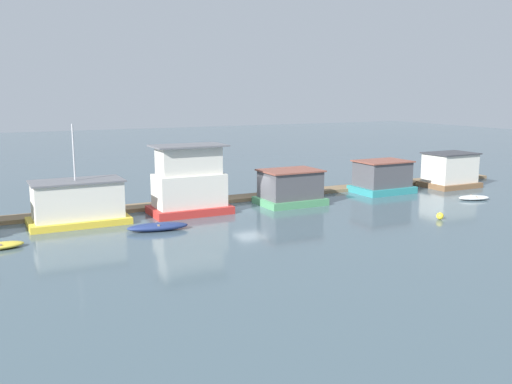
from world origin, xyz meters
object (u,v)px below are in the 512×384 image
Objects in this scene: houseboat_red at (189,183)px; buoy_yellow at (440,216)px; houseboat_green at (290,188)px; dinghy_yellow at (0,246)px; houseboat_teal at (382,177)px; dinghy_navy at (158,227)px; dinghy_white at (474,198)px; houseboat_yellow at (78,203)px; houseboat_brown at (450,170)px.

buoy_yellow is at bearing -33.50° from houseboat_red.
houseboat_green reaches higher than dinghy_yellow.
houseboat_teal is 33.52m from dinghy_yellow.
dinghy_navy is 8.03× the size of buoy_yellow.
dinghy_navy is 1.41× the size of dinghy_white.
houseboat_teal is 23.78m from dinghy_navy.
houseboat_yellow is at bearing 156.01° from buoy_yellow.
houseboat_yellow is 35.71m from houseboat_brown.
houseboat_green is at bearing -178.52° from houseboat_brown.
houseboat_yellow is 1.37× the size of houseboat_teal.
dinghy_navy is 28.12m from dinghy_white.
dinghy_yellow is at bearing -170.16° from houseboat_green.
houseboat_red is 19.36m from houseboat_teal.
houseboat_yellow is 7.27m from dinghy_yellow.
houseboat_brown is 7.03m from dinghy_white.
houseboat_red is 6.17m from dinghy_navy.
dinghy_yellow is at bearing -162.56° from houseboat_red.
dinghy_navy is (-31.28, -4.35, -1.35)m from houseboat_brown.
houseboat_red is 1.19× the size of houseboat_brown.
houseboat_green reaches higher than dinghy_navy.
dinghy_yellow is at bearing -179.68° from dinghy_navy.
houseboat_brown is at bearing 62.17° from dinghy_white.
houseboat_teal is 8.25m from dinghy_white.
houseboat_brown is 31.61m from dinghy_navy.
houseboat_brown is at bearing 0.13° from houseboat_red.
houseboat_green is at bearing 16.91° from dinghy_navy.
houseboat_yellow is at bearing 177.64° from houseboat_green.
buoy_yellow is at bearing -152.01° from dinghy_white.
houseboat_red is at bearing 177.29° from houseboat_green.
houseboat_yellow reaches higher than buoy_yellow.
dinghy_navy is at bearing -45.89° from houseboat_yellow.
houseboat_teal is at bearing 0.57° from houseboat_yellow.
houseboat_green is 1.22× the size of dinghy_navy.
dinghy_white is at bearing -10.99° from houseboat_yellow.
houseboat_brown is at bearing -0.36° from houseboat_yellow.
houseboat_red is 14.64m from dinghy_yellow.
houseboat_teal is at bearing 11.78° from dinghy_navy.
houseboat_yellow is 1.36× the size of houseboat_green.
dinghy_navy is (4.43, -4.57, -1.23)m from houseboat_yellow.
dinghy_navy is at bearing -168.22° from houseboat_teal.
houseboat_green is 18.57m from houseboat_brown.
houseboat_red is (8.35, -0.29, 0.86)m from houseboat_yellow.
houseboat_red is at bearing -179.87° from houseboat_brown.
dinghy_navy is at bearing 176.45° from dinghy_white.
houseboat_green is 9.78× the size of buoy_yellow.
buoy_yellow is (-3.53, -11.02, -1.16)m from houseboat_teal.
buoy_yellow is at bearing -107.76° from houseboat_teal.
dinghy_yellow is at bearing -171.58° from houseboat_teal.
dinghy_white is at bearing -14.00° from houseboat_red.
dinghy_white is at bearing -117.83° from houseboat_brown.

